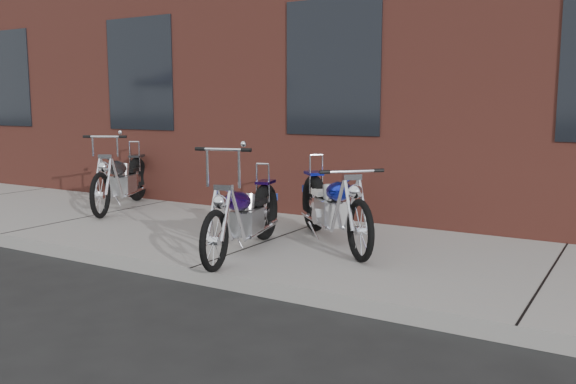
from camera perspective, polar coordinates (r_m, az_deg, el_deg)
The scene contains 5 objects.
ground at distance 6.03m, azimuth -9.12°, elevation -8.43°, with size 120.00×120.00×0.00m, color black.
sidewalk at distance 7.18m, azimuth -1.41°, elevation -4.99°, with size 22.00×3.00×0.15m, color gray.
chopper_purple at distance 6.45m, azimuth -4.10°, elevation -2.47°, with size 0.67×2.02×1.16m.
chopper_blue at distance 6.87m, azimuth 4.24°, elevation -1.60°, with size 1.65×1.61×0.96m.
chopper_third at distance 9.55m, azimuth -15.31°, elevation 0.93°, with size 1.08×2.05×1.13m.
Camera 1 is at (3.73, -4.41, 1.72)m, focal length 38.00 mm.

